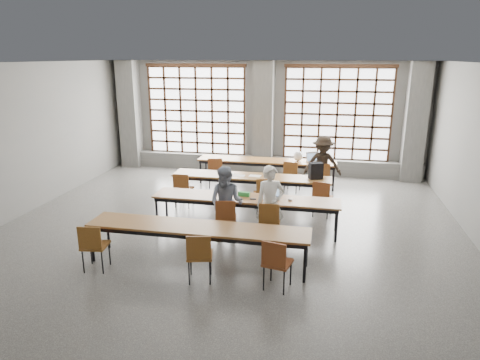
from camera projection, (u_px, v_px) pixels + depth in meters
name	position (u px, v px, depth m)	size (l,w,h in m)	color
floor	(225.00, 236.00, 8.97)	(11.00, 11.00, 0.00)	#474745
ceiling	(223.00, 63.00, 7.99)	(11.00, 11.00, 0.00)	silver
wall_back	(265.00, 117.00, 13.66)	(10.00, 10.00, 0.00)	slate
wall_front	(58.00, 309.00, 3.31)	(10.00, 10.00, 0.00)	slate
wall_left	(5.00, 144.00, 9.45)	(11.00, 11.00, 0.00)	slate
column_left	(130.00, 114.00, 14.26)	(0.60, 0.55, 3.50)	#595956
column_mid	(264.00, 118.00, 13.39)	(0.60, 0.55, 3.50)	#595956
column_right	(415.00, 123.00, 12.52)	(0.60, 0.55, 3.50)	#595956
window_left	(196.00, 111.00, 13.97)	(3.32, 0.12, 3.00)	white
window_right	(337.00, 115.00, 13.11)	(3.32, 0.12, 3.00)	white
sill_ledge	(263.00, 164.00, 13.89)	(9.80, 0.35, 0.50)	#595956
desk_row_a	(267.00, 162.00, 12.41)	(4.00, 0.70, 0.73)	brown
desk_row_b	(251.00, 178.00, 10.78)	(4.00, 0.70, 0.73)	brown
desk_row_c	(246.00, 200.00, 9.14)	(4.00, 0.70, 0.73)	brown
desk_row_d	(198.00, 230.00, 7.59)	(4.00, 0.70, 0.73)	brown
chair_back_left	(215.00, 169.00, 12.12)	(0.51, 0.51, 0.88)	brown
chair_back_mid	(292.00, 173.00, 11.71)	(0.50, 0.50, 0.88)	brown
chair_back_right	(322.00, 175.00, 11.55)	(0.44, 0.44, 0.88)	brown
chair_mid_left	(183.00, 186.00, 10.54)	(0.42, 0.43, 0.88)	brown
chair_mid_centre	(264.00, 191.00, 10.15)	(0.53, 0.53, 0.88)	brown
chair_mid_right	(322.00, 195.00, 9.89)	(0.50, 0.50, 0.88)	brown
chair_front_left	(226.00, 215.00, 8.64)	(0.49, 0.49, 0.88)	brown
chair_front_right	(269.00, 218.00, 8.47)	(0.44, 0.44, 0.88)	brown
chair_near_left	(93.00, 243.00, 7.36)	(0.47, 0.47, 0.88)	brown
chair_near_mid	(199.00, 253.00, 7.00)	(0.51, 0.51, 0.88)	brown
chair_near_right	(276.00, 260.00, 6.75)	(0.50, 0.50, 0.88)	brown
student_male	(270.00, 204.00, 8.52)	(0.57, 0.38, 1.57)	white
student_female	(226.00, 203.00, 8.70)	(0.73, 0.57, 1.51)	navy
student_back	(322.00, 165.00, 11.60)	(1.02, 0.59, 1.59)	black
laptop_front	(272.00, 195.00, 9.10)	(0.39, 0.34, 0.26)	silver
laptop_back	(313.00, 159.00, 12.22)	(0.45, 0.43, 0.26)	silver
mouse	(290.00, 200.00, 8.92)	(0.10, 0.06, 0.04)	white
green_box	(244.00, 194.00, 9.20)	(0.25, 0.09, 0.09)	#2C883A
phone	(253.00, 199.00, 8.99)	(0.13, 0.06, 0.01)	black
paper_sheet_a	(228.00, 174.00, 10.93)	(0.30, 0.21, 0.00)	white
paper_sheet_b	(239.00, 176.00, 10.78)	(0.30, 0.21, 0.00)	white
paper_sheet_c	(255.00, 176.00, 10.75)	(0.30, 0.21, 0.00)	white
backpack	(316.00, 171.00, 10.45)	(0.32, 0.20, 0.40)	black
plastic_bag	(298.00, 156.00, 12.23)	(0.26, 0.21, 0.29)	white
red_pouch	(95.00, 243.00, 7.45)	(0.20, 0.08, 0.06)	maroon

